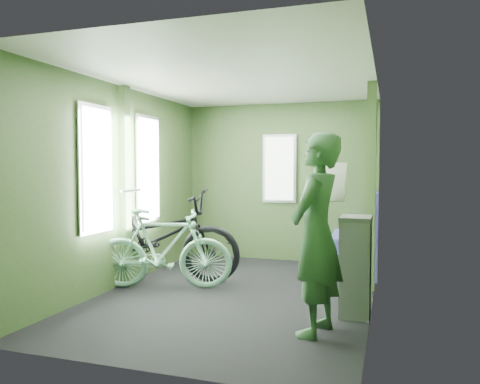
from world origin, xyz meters
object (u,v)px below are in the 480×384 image
at_px(bicycle_black, 156,281).
at_px(bench_seat, 357,249).
at_px(waste_box, 355,266).
at_px(bicycle_mint, 163,290).
at_px(passenger, 316,234).

bearing_deg(bicycle_black, bench_seat, -70.37).
bearing_deg(waste_box, bench_seat, 93.57).
distance_m(bicycle_mint, bench_seat, 2.53).
xyz_separation_m(waste_box, bench_seat, (-0.11, 1.78, -0.14)).
relative_size(waste_box, bench_seat, 0.86).
relative_size(bicycle_black, bicycle_mint, 1.33).
bearing_deg(passenger, bicycle_black, -107.50).
height_order(passenger, bench_seat, passenger).
bearing_deg(bench_seat, bicycle_black, -155.61).
height_order(passenger, waste_box, passenger).
bearing_deg(passenger, waste_box, 167.80).
relative_size(bicycle_mint, waste_box, 1.68).
distance_m(bicycle_mint, passenger, 2.18).
xyz_separation_m(bicycle_mint, waste_box, (2.10, -0.25, 0.46)).
distance_m(passenger, waste_box, 0.75).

